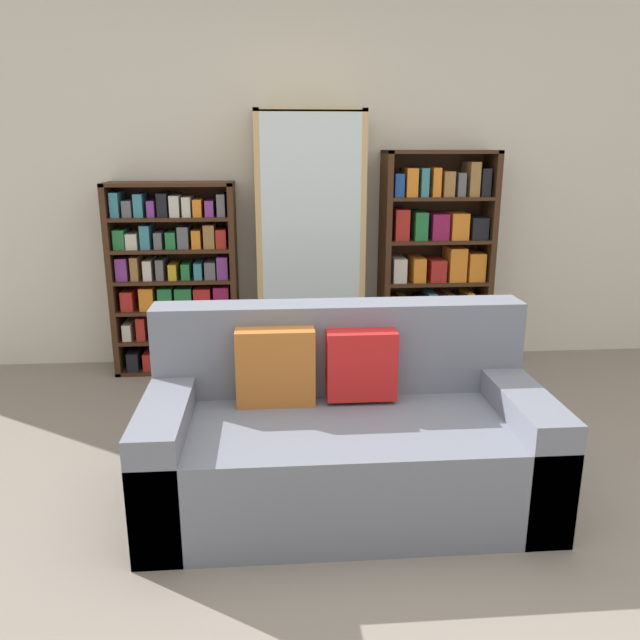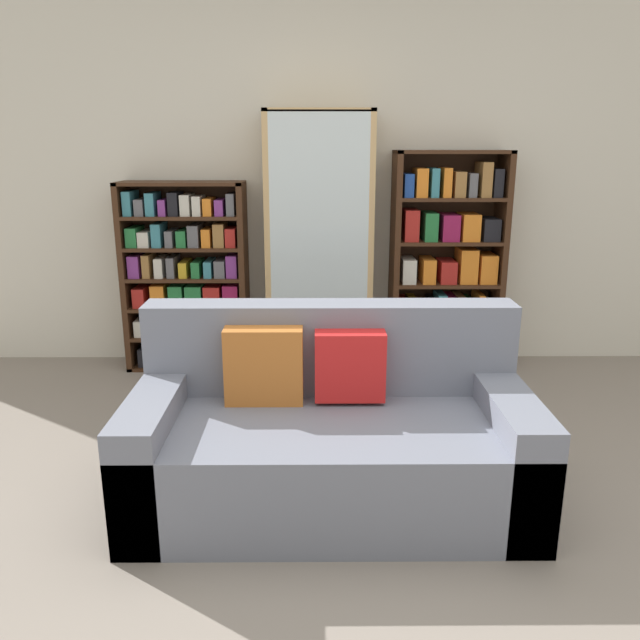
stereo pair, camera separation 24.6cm
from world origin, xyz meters
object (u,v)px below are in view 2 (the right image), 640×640
(display_cabinet, at_px, (319,244))
(bookshelf_right, at_px, (447,267))
(couch, at_px, (330,437))
(bookshelf_left, at_px, (187,279))
(wine_bottle, at_px, (407,404))

(display_cabinet, relative_size, bookshelf_right, 1.17)
(bookshelf_right, bearing_deg, display_cabinet, -179.01)
(couch, relative_size, bookshelf_left, 1.31)
(bookshelf_left, bearing_deg, couch, -61.39)
(bookshelf_left, height_order, wine_bottle, bookshelf_left)
(couch, height_order, bookshelf_left, bookshelf_left)
(couch, bearing_deg, bookshelf_left, 118.61)
(bookshelf_left, distance_m, display_cabinet, 0.99)
(wine_bottle, bearing_deg, display_cabinet, 114.50)
(couch, distance_m, bookshelf_left, 2.11)
(display_cabinet, bearing_deg, bookshelf_right, 0.99)
(display_cabinet, distance_m, bookshelf_right, 0.94)
(bookshelf_left, distance_m, wine_bottle, 1.90)
(couch, bearing_deg, wine_bottle, 57.64)
(bookshelf_left, xyz_separation_m, bookshelf_right, (1.88, 0.00, 0.08))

